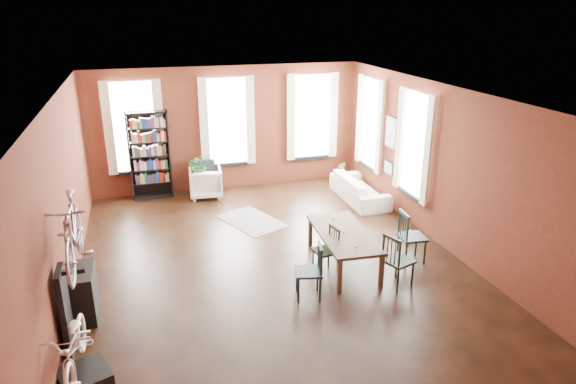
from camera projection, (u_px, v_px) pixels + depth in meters
name	position (u px, v px, depth m)	size (l,w,h in m)	color
room	(275.00, 145.00, 9.67)	(9.00, 9.04, 3.22)	black
dining_table	(343.00, 249.00, 9.55)	(0.90, 1.98, 0.68)	#4E3E2F
dining_chair_a	(308.00, 272.00, 8.46)	(0.44, 0.44, 0.95)	#162E31
dining_chair_b	(326.00, 251.00, 9.26)	(0.40, 0.40, 0.88)	black
dining_chair_c	(398.00, 260.00, 8.80)	(0.45, 0.45, 0.98)	black
dining_chair_d	(412.00, 237.00, 9.66)	(0.46, 0.46, 1.01)	#183134
bookshelf	(150.00, 155.00, 12.74)	(1.00, 0.32, 2.20)	black
white_armchair	(206.00, 181.00, 13.01)	(0.80, 0.75, 0.82)	white
cream_sofa	(360.00, 185.00, 12.76)	(2.08, 0.61, 0.81)	beige
striped_rug	(252.00, 221.00, 11.63)	(0.98, 1.57, 0.01)	black
bike_trainer	(84.00, 377.00, 6.62)	(0.59, 0.59, 0.17)	black
bike_wall_rack	(65.00, 312.00, 7.03)	(0.16, 0.60, 1.30)	black
console_table	(82.00, 293.00, 7.96)	(0.40, 0.80, 0.80)	black
plant_stand	(200.00, 188.00, 12.93)	(0.26, 0.26, 0.53)	black
plant_by_sofa	(338.00, 181.00, 13.82)	(0.38, 0.69, 0.31)	#295622
plant_small	(407.00, 239.00, 10.56)	(0.21, 0.41, 0.15)	#315F26
bicycle_floor	(71.00, 322.00, 6.29)	(0.54, 0.82, 1.56)	white
bicycle_hung	(69.00, 210.00, 6.59)	(0.47, 1.00, 1.66)	#A5A8AD
plant_on_stand	(199.00, 169.00, 12.76)	(0.59, 0.65, 0.51)	#215020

